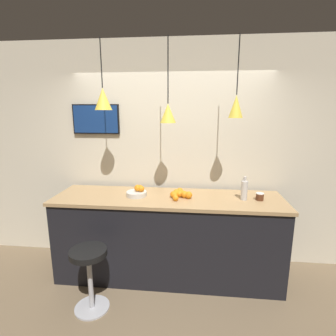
% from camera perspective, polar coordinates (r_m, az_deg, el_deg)
% --- Properties ---
extents(ground_plane, '(14.00, 14.00, 0.00)m').
position_cam_1_polar(ground_plane, '(3.06, -1.53, -29.28)').
color(ground_plane, '#756047').
extents(back_wall, '(8.00, 0.06, 2.90)m').
position_cam_1_polar(back_wall, '(3.48, 0.82, 2.83)').
color(back_wall, beige).
rests_on(back_wall, ground_plane).
extents(service_counter, '(2.71, 0.74, 1.03)m').
position_cam_1_polar(service_counter, '(3.33, 0.00, -14.68)').
color(service_counter, black).
rests_on(service_counter, ground_plane).
extents(bar_stool, '(0.37, 0.37, 0.68)m').
position_cam_1_polar(bar_stool, '(2.94, -16.77, -19.96)').
color(bar_stool, '#B7B7BC').
rests_on(bar_stool, ground_plane).
extents(fruit_bowl, '(0.24, 0.24, 0.13)m').
position_cam_1_polar(fruit_bowl, '(3.16, -6.63, -5.17)').
color(fruit_bowl, beige).
rests_on(fruit_bowl, service_counter).
extents(orange_pile, '(0.26, 0.32, 0.09)m').
position_cam_1_polar(orange_pile, '(3.10, 2.53, -5.68)').
color(orange_pile, orange).
rests_on(orange_pile, service_counter).
extents(juice_bottle, '(0.08, 0.08, 0.27)m').
position_cam_1_polar(juice_bottle, '(3.12, 16.26, -4.59)').
color(juice_bottle, silver).
rests_on(juice_bottle, service_counter).
extents(spread_jar, '(0.09, 0.09, 0.08)m').
position_cam_1_polar(spread_jar, '(3.18, 19.35, -5.89)').
color(spread_jar, '#562D19').
rests_on(spread_jar, service_counter).
extents(pendant_lamp_left, '(0.19, 0.19, 0.77)m').
position_cam_1_polar(pendant_lamp_left, '(3.12, -13.96, 14.41)').
color(pendant_lamp_left, black).
extents(pendant_lamp_middle, '(0.18, 0.18, 0.91)m').
position_cam_1_polar(pendant_lamp_middle, '(2.96, 0.00, 11.94)').
color(pendant_lamp_middle, black).
extents(pendant_lamp_right, '(0.15, 0.15, 0.85)m').
position_cam_1_polar(pendant_lamp_right, '(2.97, 14.59, 12.93)').
color(pendant_lamp_right, black).
extents(mounted_tv, '(0.62, 0.04, 0.38)m').
position_cam_1_polar(mounted_tv, '(3.61, -15.41, 10.21)').
color(mounted_tv, black).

